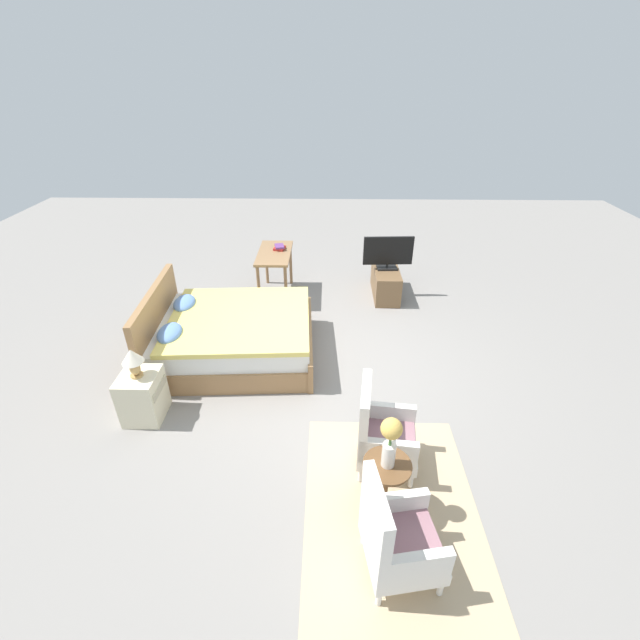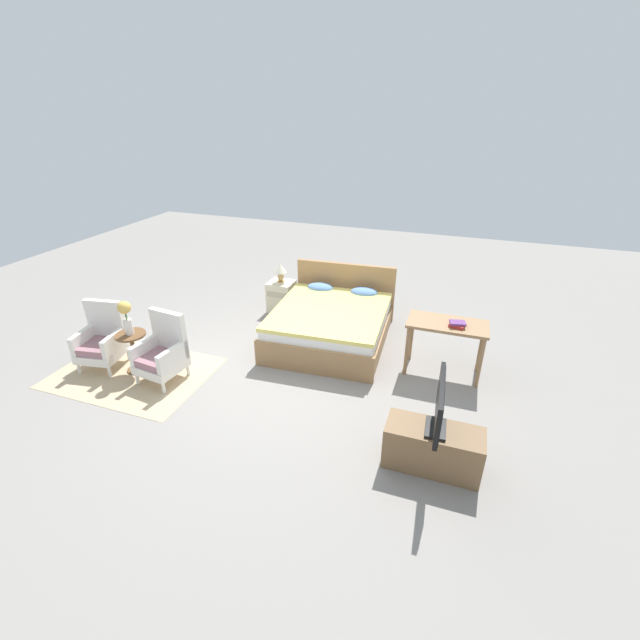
# 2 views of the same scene
# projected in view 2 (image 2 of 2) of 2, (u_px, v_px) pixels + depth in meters

# --- Properties ---
(ground_plane) EXTENTS (16.00, 16.00, 0.00)m
(ground_plane) POSITION_uv_depth(u_px,v_px,m) (290.00, 373.00, 5.93)
(ground_plane) COLOR gray
(floor_rug) EXTENTS (2.10, 1.50, 0.01)m
(floor_rug) POSITION_uv_depth(u_px,v_px,m) (134.00, 373.00, 5.94)
(floor_rug) COLOR tan
(floor_rug) RESTS_ON ground_plane
(bed) EXTENTS (1.80, 2.09, 0.96)m
(bed) POSITION_uv_depth(u_px,v_px,m) (332.00, 322.00, 6.67)
(bed) COLOR #997047
(bed) RESTS_ON ground_plane
(armchair_by_window_left) EXTENTS (0.62, 0.62, 0.92)m
(armchair_by_window_left) POSITION_uv_depth(u_px,v_px,m) (102.00, 341.00, 5.97)
(armchair_by_window_left) COLOR white
(armchair_by_window_left) RESTS_ON floor_rug
(armchair_by_window_right) EXTENTS (0.60, 0.60, 0.92)m
(armchair_by_window_right) POSITION_uv_depth(u_px,v_px,m) (163.00, 353.00, 5.67)
(armchair_by_window_right) COLOR white
(armchair_by_window_right) RESTS_ON floor_rug
(side_table) EXTENTS (0.40, 0.40, 0.58)m
(side_table) POSITION_uv_depth(u_px,v_px,m) (133.00, 348.00, 5.85)
(side_table) COLOR brown
(side_table) RESTS_ON ground_plane
(flower_vase) EXTENTS (0.17, 0.17, 0.48)m
(flower_vase) POSITION_uv_depth(u_px,v_px,m) (126.00, 314.00, 5.62)
(flower_vase) COLOR silver
(flower_vase) RESTS_ON side_table
(nightstand) EXTENTS (0.44, 0.41, 0.55)m
(nightstand) POSITION_uv_depth(u_px,v_px,m) (282.00, 296.00, 7.64)
(nightstand) COLOR beige
(nightstand) RESTS_ON ground_plane
(table_lamp) EXTENTS (0.22, 0.22, 0.33)m
(table_lamp) POSITION_uv_depth(u_px,v_px,m) (280.00, 270.00, 7.42)
(table_lamp) COLOR tan
(table_lamp) RESTS_ON nightstand
(tv_stand) EXTENTS (0.96, 0.40, 0.47)m
(tv_stand) POSITION_uv_depth(u_px,v_px,m) (433.00, 448.00, 4.31)
(tv_stand) COLOR brown
(tv_stand) RESTS_ON ground_plane
(tv_flatscreen) EXTENTS (0.22, 0.80, 0.54)m
(tv_flatscreen) POSITION_uv_depth(u_px,v_px,m) (439.00, 406.00, 4.07)
(tv_flatscreen) COLOR black
(tv_flatscreen) RESTS_ON tv_stand
(vanity_desk) EXTENTS (1.04, 0.52, 0.77)m
(vanity_desk) POSITION_uv_depth(u_px,v_px,m) (447.00, 331.00, 5.67)
(vanity_desk) COLOR #8E6B47
(vanity_desk) RESTS_ON ground_plane
(book_stack) EXTENTS (0.22, 0.20, 0.07)m
(book_stack) POSITION_uv_depth(u_px,v_px,m) (457.00, 324.00, 5.51)
(book_stack) COLOR #AD2823
(book_stack) RESTS_ON vanity_desk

